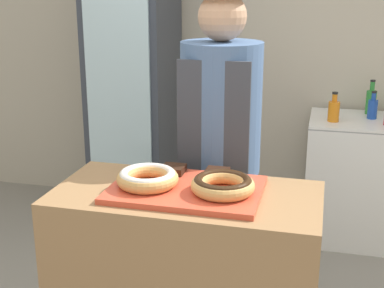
% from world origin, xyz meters
% --- Properties ---
extents(wall_back, '(8.00, 0.06, 2.70)m').
position_xyz_m(wall_back, '(0.00, 2.13, 1.35)').
color(wall_back, '#BCB29E').
rests_on(wall_back, ground_plane).
extents(serving_tray, '(0.62, 0.43, 0.02)m').
position_xyz_m(serving_tray, '(0.00, 0.00, 0.96)').
color(serving_tray, '#D84C33').
rests_on(serving_tray, display_counter).
extents(donut_light_glaze, '(0.26, 0.26, 0.07)m').
position_xyz_m(donut_light_glaze, '(-0.16, -0.02, 1.01)').
color(donut_light_glaze, tan).
rests_on(donut_light_glaze, serving_tray).
extents(donut_chocolate_glaze, '(0.26, 0.26, 0.07)m').
position_xyz_m(donut_chocolate_glaze, '(0.16, -0.02, 1.01)').
color(donut_chocolate_glaze, tan).
rests_on(donut_chocolate_glaze, serving_tray).
extents(brownie_back_left, '(0.10, 0.10, 0.03)m').
position_xyz_m(brownie_back_left, '(-0.10, 0.15, 0.99)').
color(brownie_back_left, black).
rests_on(brownie_back_left, serving_tray).
extents(brownie_back_right, '(0.10, 0.10, 0.03)m').
position_xyz_m(brownie_back_right, '(0.10, 0.15, 0.99)').
color(brownie_back_right, black).
rests_on(brownie_back_right, serving_tray).
extents(baker_person, '(0.40, 0.40, 1.78)m').
position_xyz_m(baker_person, '(0.03, 0.54, 0.94)').
color(baker_person, '#4C4C51').
rests_on(baker_person, ground_plane).
extents(beverage_fridge, '(0.57, 0.65, 2.00)m').
position_xyz_m(beverage_fridge, '(-0.87, 1.75, 1.00)').
color(beverage_fridge, '#333842').
rests_on(beverage_fridge, ground_plane).
extents(chest_freezer, '(1.05, 0.60, 0.88)m').
position_xyz_m(chest_freezer, '(0.96, 1.76, 0.44)').
color(chest_freezer, white).
rests_on(chest_freezer, ground_plane).
extents(bottle_orange, '(0.08, 0.08, 0.20)m').
position_xyz_m(bottle_orange, '(0.59, 1.65, 0.96)').
color(bottle_orange, orange).
rests_on(bottle_orange, chest_freezer).
extents(bottle_blue, '(0.07, 0.07, 0.19)m').
position_xyz_m(bottle_blue, '(0.85, 1.79, 0.95)').
color(bottle_blue, '#1E4CB2').
rests_on(bottle_blue, chest_freezer).
extents(bottle_green, '(0.07, 0.07, 0.24)m').
position_xyz_m(bottle_green, '(0.85, 1.94, 0.97)').
color(bottle_green, '#2D8C38').
rests_on(bottle_green, chest_freezer).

